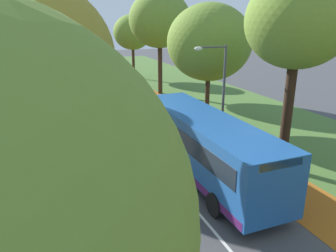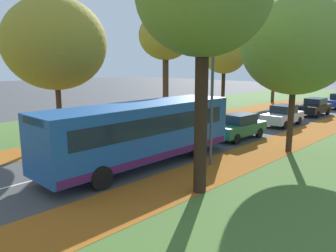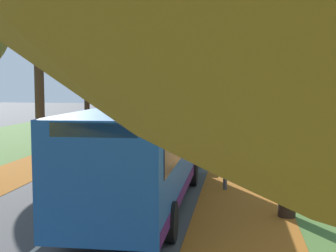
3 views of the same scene
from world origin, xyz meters
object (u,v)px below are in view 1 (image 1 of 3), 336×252
at_px(tree_left_mid, 25,25).
at_px(car_black_third_in_line, 112,83).
at_px(tree_right_near, 298,22).
at_px(tree_right_mid, 209,43).
at_px(car_green_lead, 154,116).
at_px(car_blue_fourth_in_line, 102,74).
at_px(car_white_trailing, 90,67).
at_px(car_silver_following, 131,97).
at_px(bus, 204,143).
at_px(tree_right_far, 160,20).
at_px(tree_left_near, 26,59).
at_px(streetlamp_right, 219,88).
at_px(tree_left_far, 24,38).
at_px(tree_left_distant, 28,28).
at_px(tree_right_distant, 132,32).

relative_size(tree_left_mid, car_black_third_in_line, 2.12).
distance_m(tree_right_near, tree_right_mid, 8.12).
xyz_separation_m(tree_right_near, car_green_lead, (-3.84, 8.77, -6.31)).
bearing_deg(car_green_lead, tree_left_mid, 172.57).
distance_m(car_blue_fourth_in_line, car_white_trailing, 6.13).
bearing_deg(car_blue_fourth_in_line, car_silver_following, -89.93).
height_order(tree_right_mid, bus, tree_right_mid).
xyz_separation_m(tree_right_far, bus, (-4.43, -18.19, -5.48)).
bearing_deg(tree_left_near, tree_left_mid, 90.75).
bearing_deg(car_silver_following, tree_right_far, 42.20).
bearing_deg(streetlamp_right, tree_right_near, -55.26).
distance_m(tree_left_near, tree_left_mid, 9.52).
relative_size(car_black_third_in_line, car_white_trailing, 1.00).
xyz_separation_m(tree_left_near, car_blue_fourth_in_line, (7.52, 28.42, -5.16)).
distance_m(streetlamp_right, car_green_lead, 6.65).
height_order(tree_right_near, car_silver_following, tree_right_near).
xyz_separation_m(tree_left_far, car_green_lead, (8.03, -9.73, -4.96)).
distance_m(car_green_lead, car_white_trailing, 26.05).
height_order(tree_right_mid, car_black_third_in_line, tree_right_mid).
bearing_deg(tree_right_far, streetlamp_right, -98.73).
distance_m(car_black_third_in_line, car_white_trailing, 12.80).
height_order(car_green_lead, car_blue_fourth_in_line, same).
bearing_deg(tree_left_near, car_black_third_in_line, 71.19).
bearing_deg(bus, car_blue_fourth_in_line, 89.43).
distance_m(tree_right_near, streetlamp_right, 5.02).
bearing_deg(bus, car_black_third_in_line, 89.57).
xyz_separation_m(bus, car_white_trailing, (-0.23, 34.14, -0.89)).
xyz_separation_m(car_green_lead, car_white_trailing, (-0.50, 26.05, 0.00)).
height_order(tree_right_far, car_white_trailing, tree_right_far).
bearing_deg(car_white_trailing, tree_left_distant, -141.52).
height_order(tree_left_near, car_blue_fourth_in_line, tree_left_near).
height_order(tree_right_distant, car_green_lead, tree_right_distant).
distance_m(tree_right_mid, car_white_trailing, 27.59).
xyz_separation_m(tree_left_distant, tree_right_distant, (12.03, -0.05, -0.61)).
height_order(tree_left_near, tree_left_distant, tree_left_near).
height_order(tree_right_near, bus, tree_right_near).
bearing_deg(tree_left_mid, tree_right_far, 37.68).
bearing_deg(tree_right_distant, tree_right_mid, -91.22).
bearing_deg(tree_right_mid, tree_left_distant, 118.93).
distance_m(car_green_lead, car_blue_fourth_in_line, 19.94).
bearing_deg(car_black_third_in_line, tree_left_near, -108.81).
bearing_deg(tree_right_far, tree_left_near, -122.13).
height_order(tree_left_distant, tree_right_near, tree_right_near).
height_order(tree_left_distant, tree_right_mid, tree_left_distant).
bearing_deg(tree_left_far, tree_left_mid, -87.39).
xyz_separation_m(tree_left_far, car_blue_fourth_in_line, (8.04, 10.21, -4.96)).
bearing_deg(tree_left_far, car_blue_fourth_in_line, 51.78).
distance_m(tree_right_far, bus, 19.51).
bearing_deg(tree_right_mid, tree_left_near, -145.57).
bearing_deg(tree_right_far, bus, -103.68).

